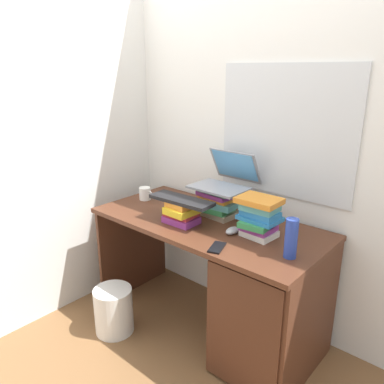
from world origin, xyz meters
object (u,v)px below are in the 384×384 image
at_px(keyboard, 181,200).
at_px(mug, 145,194).
at_px(laptop, 226,178).
at_px(book_stack_keyboard_riser, 182,213).
at_px(wastebasket, 114,310).
at_px(book_stack_side, 259,216).
at_px(water_bottle, 291,238).
at_px(book_stack_tall, 218,202).
at_px(computer_mouse, 232,231).
at_px(cell_phone, 217,247).
at_px(desk, 254,294).

relative_size(keyboard, mug, 3.46).
distance_m(laptop, keyboard, 0.34).
height_order(book_stack_keyboard_riser, keyboard, keyboard).
bearing_deg(wastebasket, book_stack_side, 30.16).
bearing_deg(water_bottle, keyboard, -177.57).
distance_m(book_stack_tall, book_stack_side, 0.38).
bearing_deg(laptop, water_bottle, -24.69).
xyz_separation_m(keyboard, computer_mouse, (0.33, 0.08, -0.13)).
relative_size(keyboard, computer_mouse, 4.04).
height_order(mug, wastebasket, mug).
xyz_separation_m(book_stack_side, computer_mouse, (-0.13, -0.07, -0.10)).
relative_size(book_stack_keyboard_riser, wastebasket, 0.66).
xyz_separation_m(computer_mouse, mug, (-0.83, 0.07, 0.03)).
xyz_separation_m(book_stack_tall, computer_mouse, (0.23, -0.16, -0.08)).
relative_size(book_stack_side, wastebasket, 0.78).
bearing_deg(wastebasket, book_stack_tall, 52.66).
xyz_separation_m(computer_mouse, water_bottle, (0.39, -0.05, 0.09)).
bearing_deg(water_bottle, cell_phone, -154.27).
bearing_deg(book_stack_tall, mug, -171.53).
height_order(desk, water_bottle, water_bottle).
xyz_separation_m(keyboard, water_bottle, (0.72, 0.03, -0.05)).
relative_size(desk, water_bottle, 7.13).
height_order(book_stack_side, laptop, laptop).
relative_size(book_stack_side, water_bottle, 1.17).
xyz_separation_m(book_stack_side, cell_phone, (-0.08, -0.28, -0.12)).
bearing_deg(laptop, cell_phone, -57.86).
height_order(book_stack_side, water_bottle, book_stack_side).
distance_m(book_stack_side, water_bottle, 0.28).
distance_m(book_stack_tall, wastebasket, 1.01).
bearing_deg(book_stack_tall, book_stack_side, -15.02).
height_order(book_stack_tall, laptop, laptop).
bearing_deg(keyboard, mug, 160.37).
bearing_deg(computer_mouse, water_bottle, -6.99).
height_order(book_stack_keyboard_riser, computer_mouse, book_stack_keyboard_riser).
distance_m(computer_mouse, wastebasket, 1.00).
bearing_deg(desk, computer_mouse, -170.21).
bearing_deg(book_stack_side, mug, 179.45).
bearing_deg(book_stack_side, cell_phone, -106.71).
relative_size(laptop, cell_phone, 2.63).
bearing_deg(wastebasket, laptop, 55.89).
distance_m(book_stack_keyboard_riser, wastebasket, 0.83).
height_order(book_stack_side, keyboard, book_stack_side).
relative_size(book_stack_tall, keyboard, 0.63).
height_order(book_stack_keyboard_riser, water_bottle, water_bottle).
relative_size(book_stack_keyboard_riser, cell_phone, 1.53).
bearing_deg(desk, laptop, 151.27).
height_order(book_stack_tall, wastebasket, book_stack_tall).
height_order(desk, book_stack_side, book_stack_side).
bearing_deg(book_stack_tall, cell_phone, -52.88).
bearing_deg(computer_mouse, mug, 174.87).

